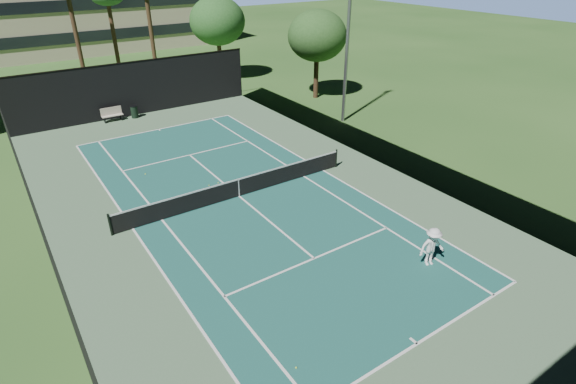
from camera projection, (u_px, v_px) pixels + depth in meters
name	position (u px, v px, depth m)	size (l,w,h in m)	color
ground	(239.00, 197.00, 23.08)	(160.00, 160.00, 0.00)	#2E5A21
apron_slab	(239.00, 196.00, 23.08)	(18.00, 32.00, 0.01)	#517452
court_surface	(239.00, 196.00, 23.07)	(10.97, 23.77, 0.01)	#1B5850
court_lines	(239.00, 196.00, 23.07)	(11.07, 23.87, 0.01)	white
tennis_net	(239.00, 187.00, 22.81)	(12.90, 0.10, 1.10)	black
fence	(237.00, 160.00, 22.18)	(18.04, 32.05, 4.03)	black
player	(432.00, 247.00, 17.70)	(1.09, 0.62, 1.68)	white
tennis_ball_a	(296.00, 368.00, 13.56)	(0.06, 0.06, 0.06)	#CDF136
tennis_ball_b	(209.00, 185.00, 24.12)	(0.06, 0.06, 0.06)	#BBDE32
tennis_ball_c	(218.00, 183.00, 24.37)	(0.06, 0.06, 0.06)	#DBEB35
tennis_ball_d	(145.00, 174.00, 25.34)	(0.07, 0.07, 0.07)	#D0F537
park_bench	(112.00, 114.00, 33.09)	(1.50, 0.45, 1.02)	beige
trash_bin	(134.00, 112.00, 33.78)	(0.56, 0.56, 0.95)	black
palm_b	(108.00, 0.00, 39.31)	(2.80, 2.80, 8.42)	#4C3220
decid_tree_a	(217.00, 21.00, 41.50)	(5.12, 5.12, 7.62)	#47341E
decid_tree_b	(317.00, 36.00, 36.34)	(4.80, 4.80, 7.14)	#452E1D
campus_building	(56.00, 16.00, 54.64)	(40.50, 12.50, 8.30)	#BFB494
light_pole	(348.00, 30.00, 30.32)	(0.90, 0.25, 12.22)	gray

